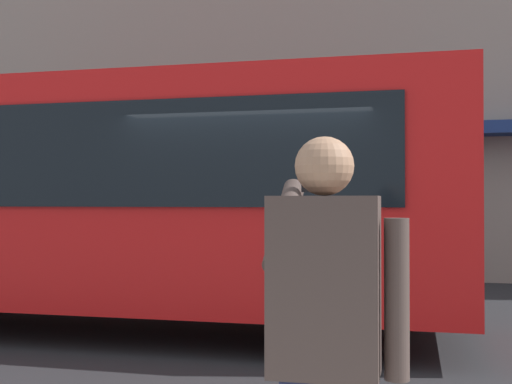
% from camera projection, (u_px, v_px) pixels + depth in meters
% --- Properties ---
extents(ground_plane, '(60.00, 60.00, 0.00)m').
position_uv_depth(ground_plane, '(265.00, 344.00, 7.35)').
color(ground_plane, '#232326').
extents(red_bus, '(9.05, 2.54, 3.08)m').
position_uv_depth(red_bus, '(94.00, 195.00, 8.22)').
color(red_bus, red).
rests_on(red_bus, ground_plane).
extents(pedestrian_photographer, '(0.53, 0.52, 1.70)m').
position_uv_depth(pedestrian_photographer, '(326.00, 329.00, 2.41)').
color(pedestrian_photographer, '#1E2347').
rests_on(pedestrian_photographer, sidewalk_curb).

